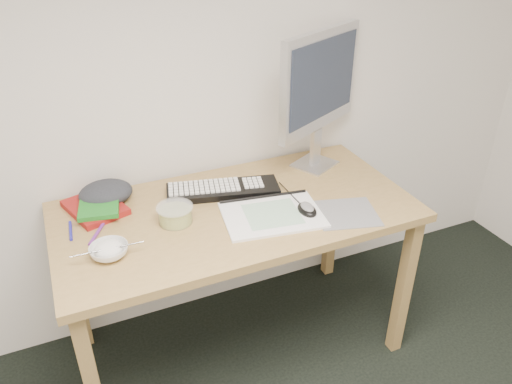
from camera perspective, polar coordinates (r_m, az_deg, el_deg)
desk at (r=2.01m, az=-2.23°, el=-3.86°), size 1.40×0.70×0.75m
mousepad at (r=1.96m, az=10.25°, el=-2.40°), size 0.28×0.27×0.00m
sketchpad at (r=1.91m, az=1.88°, el=-2.65°), size 0.41×0.32×0.01m
keyboard at (r=2.07m, az=-3.80°, el=0.26°), size 0.48×0.25×0.03m
monitor at (r=2.16m, az=7.29°, el=12.08°), size 0.48×0.27×0.61m
mouse at (r=1.93m, az=5.87°, el=-1.74°), size 0.07×0.11×0.04m
rice_bowl at (r=1.77m, az=-16.44°, el=-6.50°), size 0.15×0.15×0.04m
chopsticks at (r=1.74m, az=-16.63°, el=-6.29°), size 0.23×0.03×0.02m
fruit_tub at (r=1.89m, az=-9.22°, el=-2.53°), size 0.17×0.17×0.07m
book_red at (r=2.04m, az=-17.91°, el=-1.70°), size 0.25×0.29×0.02m
book_green at (r=2.02m, az=-17.49°, el=-1.36°), size 0.18×0.23×0.02m
cloth_lump at (r=2.08m, az=-16.79°, el=-0.10°), size 0.20×0.17×0.07m
pencil_pink at (r=2.00m, az=-1.81°, el=-1.09°), size 0.19×0.02×0.01m
pencil_tan at (r=2.00m, az=-1.10°, el=-1.07°), size 0.17×0.07×0.01m
pencil_black at (r=2.06m, az=-0.82°, el=-0.10°), size 0.19×0.01×0.01m
marker_blue at (r=1.95m, az=-20.43°, el=-4.17°), size 0.02×0.12×0.01m
marker_orange at (r=1.99m, az=-17.41°, el=-2.71°), size 0.04×0.11×0.01m
marker_purple at (r=1.90m, az=-17.75°, el=-4.57°), size 0.08×0.12×0.01m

